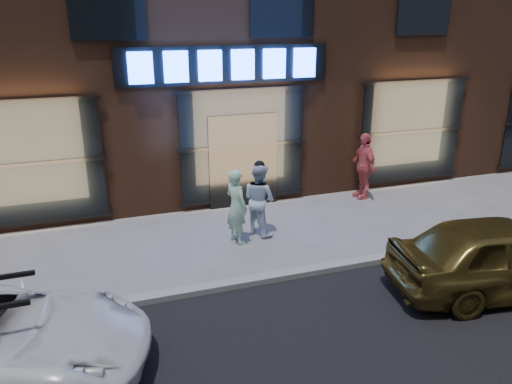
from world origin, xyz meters
The scene contains 6 objects.
ground centered at (0.00, 0.00, 0.00)m, with size 90.00×90.00×0.00m, color slate.
curb centered at (0.00, 0.00, 0.06)m, with size 60.00×0.25×0.12m, color gray.
man_bowtie centered at (-0.81, 1.83, 0.83)m, with size 0.61×0.40×1.66m, color #BCF8CB.
man_cap centered at (-0.19, 2.10, 0.83)m, with size 0.80×0.63×1.65m, color white.
passerby centered at (3.24, 3.45, 0.90)m, with size 1.05×0.44×1.79m, color #E65E60.
gold_sedan centered at (3.10, -1.66, 0.70)m, with size 1.65×4.09×1.39m, color brown.
Camera 1 is at (-3.63, -7.76, 4.74)m, focal length 35.00 mm.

